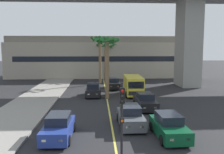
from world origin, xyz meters
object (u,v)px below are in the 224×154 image
(car_queue_fifth, at_px, (131,117))
(palm_tree_near_median, at_px, (100,46))
(car_queue_front, at_px, (169,126))
(traffic_light_median_near, at_px, (122,114))
(palm_tree_far_median, at_px, (107,52))
(palm_tree_mid_median, at_px, (105,50))
(car_queue_sixth, at_px, (114,84))
(car_queue_second, at_px, (59,127))
(car_queue_third, at_px, (145,102))
(delivery_van, at_px, (133,85))
(car_queue_fourth, at_px, (93,90))

(car_queue_fifth, xyz_separation_m, palm_tree_near_median, (-2.08, 21.48, 5.41))
(car_queue_front, relative_size, traffic_light_median_near, 0.99)
(palm_tree_far_median, bearing_deg, car_queue_fifth, -81.97)
(palm_tree_mid_median, bearing_deg, car_queue_fifth, -87.78)
(car_queue_front, relative_size, palm_tree_near_median, 0.53)
(palm_tree_near_median, bearing_deg, palm_tree_mid_median, 80.33)
(car_queue_sixth, height_order, palm_tree_far_median, palm_tree_far_median)
(car_queue_front, bearing_deg, car_queue_fifth, 132.82)
(car_queue_second, height_order, palm_tree_mid_median, palm_tree_mid_median)
(car_queue_third, xyz_separation_m, delivery_van, (-0.17, 6.87, 0.57))
(car_queue_fifth, bearing_deg, car_queue_fourth, 104.65)
(car_queue_front, relative_size, palm_tree_mid_median, 0.61)
(delivery_van, bearing_deg, car_queue_sixth, 112.26)
(car_queue_third, relative_size, delivery_van, 0.78)
(car_queue_fourth, bearing_deg, palm_tree_far_median, -46.42)
(car_queue_third, bearing_deg, palm_tree_mid_median, 98.01)
(car_queue_second, xyz_separation_m, palm_tree_mid_median, (3.91, 29.56, 4.86))
(car_queue_sixth, bearing_deg, palm_tree_far_median, -99.47)
(delivery_van, relative_size, palm_tree_near_median, 0.68)
(car_queue_front, bearing_deg, car_queue_sixth, 97.04)
(palm_tree_near_median, xyz_separation_m, palm_tree_far_median, (0.68, -11.61, -0.77))
(car_queue_fourth, height_order, delivery_van, delivery_van)
(traffic_light_median_near, bearing_deg, car_queue_third, 73.45)
(delivery_van, height_order, palm_tree_far_median, palm_tree_far_median)
(car_queue_sixth, distance_m, palm_tree_near_median, 7.23)
(car_queue_fourth, height_order, palm_tree_far_median, palm_tree_far_median)
(car_queue_second, bearing_deg, car_queue_third, 45.37)
(car_queue_front, height_order, car_queue_second, same)
(car_queue_front, bearing_deg, delivery_van, 91.15)
(palm_tree_mid_median, bearing_deg, traffic_light_median_near, -90.36)
(car_queue_second, bearing_deg, car_queue_fifth, 23.20)
(car_queue_front, relative_size, delivery_van, 0.78)
(car_queue_third, xyz_separation_m, palm_tree_mid_median, (-3.15, 22.40, 4.86))
(car_queue_front, bearing_deg, palm_tree_far_median, 106.38)
(car_queue_fourth, bearing_deg, traffic_light_median_near, -84.38)
(car_queue_sixth, bearing_deg, car_queue_fifth, -89.35)
(car_queue_front, distance_m, traffic_light_median_near, 5.60)
(palm_tree_mid_median, xyz_separation_m, palm_tree_far_median, (-0.33, -17.56, -0.22))
(car_queue_third, bearing_deg, palm_tree_far_median, 125.73)
(palm_tree_near_median, bearing_deg, car_queue_front, -79.82)
(car_queue_third, height_order, traffic_light_median_near, traffic_light_median_near)
(delivery_van, bearing_deg, car_queue_second, -116.19)
(car_queue_second, bearing_deg, car_queue_fourth, 81.93)
(car_queue_third, bearing_deg, car_queue_front, -89.08)
(car_queue_second, height_order, palm_tree_near_median, palm_tree_near_median)
(car_queue_sixth, xyz_separation_m, delivery_van, (2.12, -5.17, 0.57))
(delivery_van, height_order, traffic_light_median_near, traffic_light_median_near)
(car_queue_fourth, bearing_deg, car_queue_third, -52.03)
(car_queue_front, xyz_separation_m, palm_tree_near_median, (-4.28, 23.86, 5.41))
(car_queue_front, relative_size, car_queue_fifth, 1.01)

